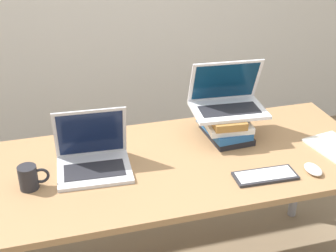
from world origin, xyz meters
name	(u,v)px	position (x,y,z in m)	size (l,w,h in m)	color
desk	(184,172)	(0.00, 0.39, 0.67)	(1.76, 0.78, 0.74)	#9E754C
laptop_left	(93,157)	(-0.41, 0.43, 0.79)	(0.33, 0.28, 0.26)	silver
book_stack	(225,125)	(0.25, 0.54, 0.81)	(0.23, 0.29, 0.13)	black
laptop_on_books	(227,100)	(0.27, 0.57, 0.92)	(0.36, 0.27, 0.24)	silver
wireless_keyboard	(265,176)	(0.29, 0.16, 0.75)	(0.27, 0.12, 0.01)	#28282D
mouse	(313,169)	(0.50, 0.14, 0.76)	(0.06, 0.10, 0.03)	white
mug	(29,177)	(-0.68, 0.34, 0.79)	(0.12, 0.08, 0.10)	#232328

